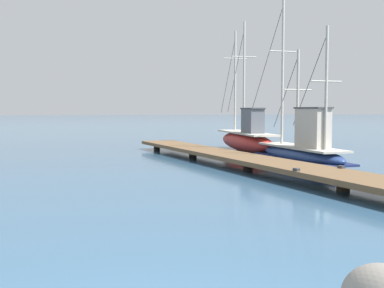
% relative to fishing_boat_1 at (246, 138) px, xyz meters
% --- Properties ---
extents(floating_dock, '(3.06, 21.01, 0.53)m').
position_rel_fishing_boat_1_xyz_m(floating_dock, '(-3.14, -6.54, -0.34)').
color(floating_dock, brown).
rests_on(floating_dock, ground).
extents(fishing_boat_1, '(2.44, 8.43, 6.79)m').
position_rel_fishing_boat_1_xyz_m(fishing_boat_1, '(0.00, 0.00, 0.00)').
color(fishing_boat_1, '#AD2823').
rests_on(fishing_boat_1, ground).
extents(fishing_boat_2, '(1.69, 8.04, 7.16)m').
position_rel_fishing_boat_1_xyz_m(fishing_boat_2, '(-0.26, -5.70, -0.06)').
color(fishing_boat_2, navy).
rests_on(fishing_boat_2, ground).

